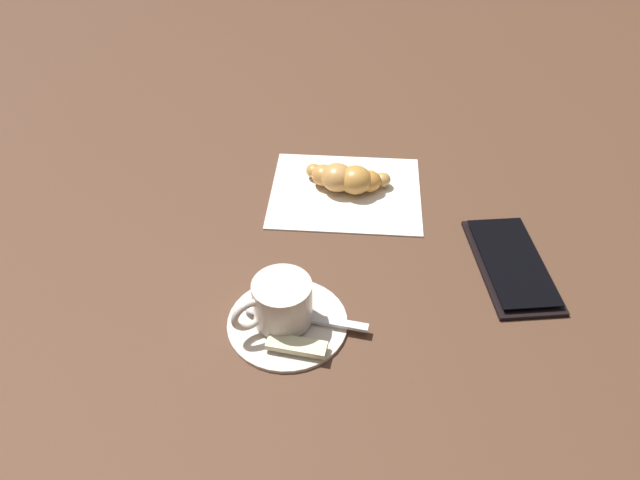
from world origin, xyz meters
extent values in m
plane|color=#523424|center=(0.00, 0.00, 0.00)|extent=(1.80, 1.80, 0.00)
cylinder|color=silver|center=(0.13, -0.02, 0.00)|extent=(0.12, 0.12, 0.01)
cylinder|color=silver|center=(0.13, -0.02, 0.03)|extent=(0.06, 0.06, 0.05)
cylinder|color=black|center=(0.13, -0.02, 0.04)|extent=(0.05, 0.05, 0.00)
torus|color=silver|center=(0.16, -0.05, 0.03)|extent=(0.03, 0.03, 0.04)
cube|color=silver|center=(0.13, 0.01, 0.01)|extent=(0.01, 0.10, 0.00)
ellipsoid|color=silver|center=(0.13, -0.05, 0.01)|extent=(0.02, 0.03, 0.01)
cube|color=beige|center=(0.16, 0.00, 0.01)|extent=(0.02, 0.06, 0.01)
cube|color=white|center=(-0.09, -0.01, 0.00)|extent=(0.19, 0.21, 0.00)
ellipsoid|color=#C28A46|center=(-0.11, -0.06, 0.01)|extent=(0.03, 0.03, 0.02)
ellipsoid|color=#CD8A43|center=(-0.10, -0.04, 0.02)|extent=(0.04, 0.04, 0.03)
ellipsoid|color=tan|center=(-0.10, -0.02, 0.02)|extent=(0.04, 0.05, 0.03)
ellipsoid|color=#C98C40|center=(-0.10, 0.00, 0.02)|extent=(0.05, 0.05, 0.03)
ellipsoid|color=#CB8436|center=(-0.10, 0.02, 0.02)|extent=(0.04, 0.04, 0.03)
ellipsoid|color=tan|center=(-0.12, 0.03, 0.01)|extent=(0.03, 0.03, 0.02)
cube|color=black|center=(-0.01, 0.19, 0.00)|extent=(0.17, 0.12, 0.01)
cube|color=black|center=(-0.01, 0.19, 0.01)|extent=(0.15, 0.11, 0.00)
camera|label=1|loc=(0.50, 0.11, 0.46)|focal=33.96mm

